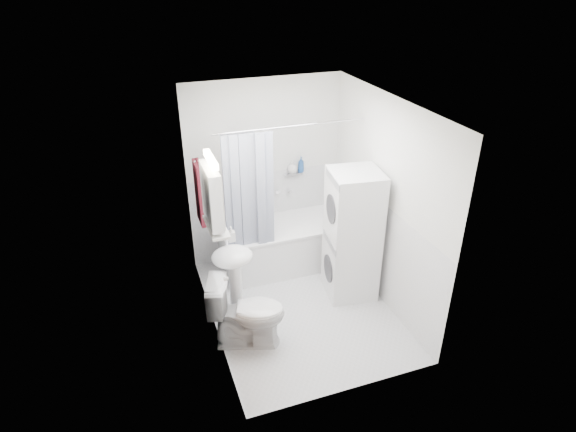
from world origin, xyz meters
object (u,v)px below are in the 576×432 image
object	(u,v)px
sink	(233,268)
bathtub	(283,243)
toilet	(247,312)
washer_dryer	(352,235)

from	to	relation	value
sink	bathtub	bearing A→B (deg)	46.10
sink	toilet	size ratio (longest dim) A/B	1.32
sink	washer_dryer	size ratio (longest dim) A/B	0.66
bathtub	washer_dryer	distance (m)	1.09
bathtub	toilet	size ratio (longest dim) A/B	2.00
bathtub	toilet	bearing A→B (deg)	-122.96
toilet	bathtub	bearing A→B (deg)	-14.57
bathtub	sink	size ratio (longest dim) A/B	1.51
washer_dryer	toilet	size ratio (longest dim) A/B	2.00
washer_dryer	toilet	xyz separation A→B (m)	(-1.40, -0.46, -0.40)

